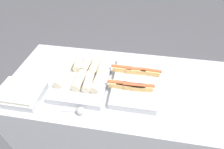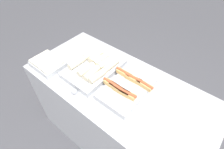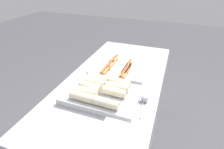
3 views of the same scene
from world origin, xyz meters
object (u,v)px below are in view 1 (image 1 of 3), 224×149
Objects in this scene: tray_hotdogs at (134,82)px; tray_wraps at (84,75)px; tray_side_front at (20,93)px; serving_spoon_near at (79,111)px.

tray_hotdogs is 0.37m from tray_wraps.
tray_hotdogs reaches higher than tray_side_front.
tray_wraps is at bearing 32.53° from tray_side_front.
serving_spoon_near is at bearing -80.32° from tray_wraps.
serving_spoon_near is (0.05, -0.30, -0.02)m from tray_wraps.
tray_hotdogs is 0.44m from serving_spoon_near.
tray_wraps is 2.57× the size of serving_spoon_near.
serving_spoon_near is at bearing -8.57° from tray_side_front.
tray_wraps is at bearing 99.68° from serving_spoon_near.
serving_spoon_near is at bearing -136.99° from tray_hotdogs.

